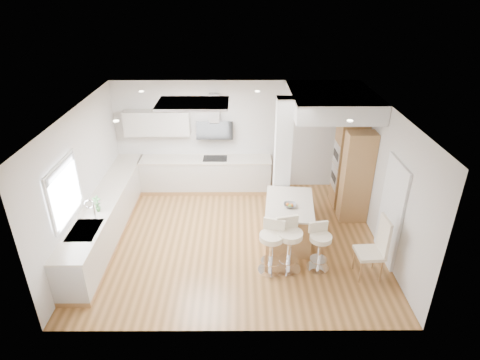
{
  "coord_description": "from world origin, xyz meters",
  "views": [
    {
      "loc": [
        0.09,
        -7.07,
        4.96
      ],
      "look_at": [
        0.12,
        0.4,
        1.2
      ],
      "focal_mm": 30.0,
      "sensor_mm": 36.0,
      "label": 1
    }
  ],
  "objects_px": {
    "bar_stool_a": "(272,245)",
    "bar_stool_c": "(320,245)",
    "peninsula": "(288,221)",
    "dining_chair": "(376,246)",
    "bar_stool_b": "(289,243)"
  },
  "relations": [
    {
      "from": "bar_stool_b",
      "to": "bar_stool_c",
      "type": "relative_size",
      "value": 1.14
    },
    {
      "from": "bar_stool_a",
      "to": "bar_stool_c",
      "type": "bearing_deg",
      "value": 22.97
    },
    {
      "from": "peninsula",
      "to": "dining_chair",
      "type": "xyz_separation_m",
      "value": [
        1.45,
        -1.17,
        0.21
      ]
    },
    {
      "from": "peninsula",
      "to": "bar_stool_c",
      "type": "relative_size",
      "value": 1.61
    },
    {
      "from": "bar_stool_b",
      "to": "bar_stool_c",
      "type": "bearing_deg",
      "value": -11.4
    },
    {
      "from": "bar_stool_a",
      "to": "bar_stool_b",
      "type": "relative_size",
      "value": 0.97
    },
    {
      "from": "peninsula",
      "to": "dining_chair",
      "type": "bearing_deg",
      "value": -32.94
    },
    {
      "from": "peninsula",
      "to": "bar_stool_a",
      "type": "distance_m",
      "value": 1.12
    },
    {
      "from": "peninsula",
      "to": "bar_stool_a",
      "type": "height_order",
      "value": "bar_stool_a"
    },
    {
      "from": "peninsula",
      "to": "bar_stool_b",
      "type": "bearing_deg",
      "value": -90.22
    },
    {
      "from": "bar_stool_a",
      "to": "dining_chair",
      "type": "distance_m",
      "value": 1.89
    },
    {
      "from": "dining_chair",
      "to": "peninsula",
      "type": "bearing_deg",
      "value": 137.7
    },
    {
      "from": "peninsula",
      "to": "dining_chair",
      "type": "relative_size",
      "value": 1.25
    },
    {
      "from": "peninsula",
      "to": "bar_stool_c",
      "type": "xyz_separation_m",
      "value": [
        0.47,
        -0.96,
        0.09
      ]
    },
    {
      "from": "bar_stool_b",
      "to": "bar_stool_a",
      "type": "bearing_deg",
      "value": 171.67
    }
  ]
}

